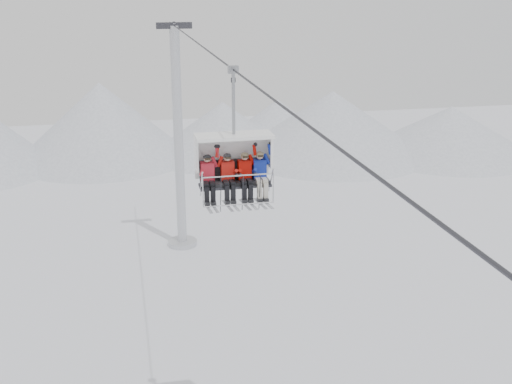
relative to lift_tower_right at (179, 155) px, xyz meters
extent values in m
cone|color=silver|center=(-5.00, 22.00, -2.28)|extent=(16.00, 16.00, 7.00)
cone|color=silver|center=(6.00, 21.00, -3.28)|extent=(14.00, 14.00, 5.00)
cone|color=silver|center=(16.00, 19.00, -2.78)|extent=(18.00, 18.00, 6.00)
cone|color=silver|center=(27.00, 17.00, -3.53)|extent=(16.00, 16.00, 4.50)
cone|color=silver|center=(12.00, 24.00, -3.53)|extent=(12.00, 12.00, 4.50)
cylinder|color=#BABCC2|center=(0.00, 0.00, 0.87)|extent=(0.56, 0.56, 13.30)
cylinder|color=#BABCC2|center=(0.00, 0.00, -5.63)|extent=(1.80, 1.80, 0.30)
cube|color=#313137|center=(0.00, 0.00, 7.52)|extent=(2.00, 0.35, 0.35)
cylinder|color=#313137|center=(0.00, -22.00, 7.52)|extent=(0.06, 50.00, 0.06)
cube|color=black|center=(0.00, -18.96, 4.17)|extent=(2.06, 0.55, 0.10)
cube|color=black|center=(0.00, -18.70, 4.52)|extent=(2.06, 0.10, 0.60)
cube|color=#313137|center=(0.00, -18.96, 4.08)|extent=(2.15, 0.60, 0.08)
cube|color=white|center=(0.00, -18.48, 4.89)|extent=(2.30, 0.10, 1.37)
cube|color=white|center=(0.00, -18.88, 5.58)|extent=(2.30, 0.90, 0.10)
cylinder|color=silver|center=(0.00, -19.51, 4.54)|extent=(2.10, 0.04, 0.04)
cylinder|color=silver|center=(0.00, -19.58, 3.67)|extent=(2.10, 0.04, 0.04)
cylinder|color=gray|center=(0.00, -18.86, 6.55)|extent=(0.10, 0.10, 1.94)
cube|color=gray|center=(0.00, -18.86, 7.52)|extent=(0.30, 0.18, 0.22)
cube|color=red|center=(-0.82, -18.92, 4.54)|extent=(0.39, 0.26, 0.58)
sphere|color=tan|center=(-0.82, -18.96, 4.95)|extent=(0.22, 0.22, 0.22)
cube|color=black|center=(-0.91, -19.36, 3.99)|extent=(0.13, 0.15, 0.47)
cube|color=black|center=(-0.73, -19.36, 3.99)|extent=(0.13, 0.15, 0.47)
cube|color=silver|center=(-0.91, -19.46, 3.61)|extent=(0.09, 1.69, 0.26)
cube|color=silver|center=(-0.73, -19.46, 3.61)|extent=(0.09, 1.69, 0.26)
cube|color=red|center=(-0.22, -18.92, 4.54)|extent=(0.39, 0.26, 0.58)
sphere|color=tan|center=(-0.22, -18.96, 4.95)|extent=(0.22, 0.22, 0.22)
cube|color=black|center=(-0.31, -19.36, 3.99)|extent=(0.13, 0.15, 0.47)
cube|color=black|center=(-0.13, -19.36, 3.99)|extent=(0.13, 0.15, 0.47)
cube|color=silver|center=(-0.31, -19.46, 3.61)|extent=(0.09, 1.69, 0.26)
cube|color=silver|center=(-0.13, -19.46, 3.61)|extent=(0.09, 1.69, 0.26)
cube|color=#B70D05|center=(0.30, -18.92, 4.54)|extent=(0.39, 0.26, 0.58)
sphere|color=tan|center=(0.30, -18.96, 4.95)|extent=(0.22, 0.22, 0.22)
cube|color=black|center=(0.21, -19.36, 3.99)|extent=(0.13, 0.15, 0.47)
cube|color=black|center=(0.40, -19.36, 3.99)|extent=(0.13, 0.15, 0.47)
cube|color=silver|center=(0.21, -19.46, 3.61)|extent=(0.09, 1.69, 0.26)
cube|color=silver|center=(0.40, -19.46, 3.61)|extent=(0.09, 1.69, 0.26)
cube|color=#13279C|center=(0.76, -18.92, 4.54)|extent=(0.39, 0.26, 0.58)
sphere|color=tan|center=(0.76, -18.96, 4.95)|extent=(0.22, 0.22, 0.22)
cube|color=beige|center=(0.67, -19.36, 3.99)|extent=(0.13, 0.15, 0.47)
cube|color=beige|center=(0.86, -19.36, 3.99)|extent=(0.13, 0.15, 0.47)
cube|color=silver|center=(0.67, -19.46, 3.61)|extent=(0.09, 1.69, 0.26)
cube|color=silver|center=(0.86, -19.46, 3.61)|extent=(0.09, 1.69, 0.26)
camera|label=1|loc=(-3.21, -37.07, 9.97)|focal=45.00mm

